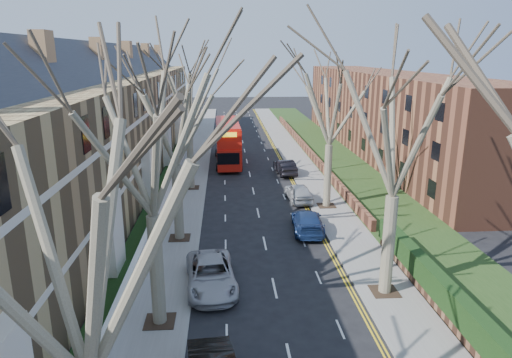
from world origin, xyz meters
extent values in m
cube|color=slate|center=(-6.00, 39.00, 0.06)|extent=(3.00, 102.00, 0.12)
cube|color=slate|center=(6.00, 39.00, 0.06)|extent=(3.00, 102.00, 0.12)
cube|color=olive|center=(-13.80, 31.00, 5.00)|extent=(9.00, 78.00, 10.00)
cube|color=#2A2C33|center=(-13.80, 31.00, 11.00)|extent=(4.67, 78.00, 4.67)
cube|color=silver|center=(-9.35, 31.00, 3.50)|extent=(0.12, 78.00, 0.35)
cube|color=silver|center=(-9.35, 31.00, 7.00)|extent=(0.12, 78.00, 0.35)
cube|color=brown|center=(17.50, 43.00, 5.00)|extent=(8.00, 54.00, 10.00)
cube|color=brown|center=(7.70, 43.00, 0.57)|extent=(0.35, 54.00, 0.90)
cube|color=black|center=(7.70, 2.00, 1.32)|extent=(0.70, 24.00, 1.20)
cube|color=white|center=(-7.65, 31.00, 0.62)|extent=(0.30, 78.00, 1.00)
cube|color=#1F3A15|center=(10.50, 39.00, 0.15)|extent=(6.00, 102.00, 0.06)
cylinder|color=#695D4B|center=(-5.70, 6.00, 2.75)|extent=(0.64, 0.64, 5.25)
cube|color=#2D2116|center=(-5.70, 6.00, 0.14)|extent=(1.40, 1.40, 0.05)
cylinder|color=#695D4B|center=(-5.70, 16.00, 2.66)|extent=(0.64, 0.64, 5.07)
cube|color=#2D2116|center=(-5.70, 16.00, 0.14)|extent=(1.40, 1.40, 0.05)
cylinder|color=#695D4B|center=(-5.70, 28.00, 2.75)|extent=(0.60, 0.60, 5.25)
cube|color=#2D2116|center=(-5.70, 28.00, 0.14)|extent=(1.40, 1.40, 0.05)
cylinder|color=#695D4B|center=(5.70, 8.00, 2.75)|extent=(0.64, 0.64, 5.25)
cube|color=#2D2116|center=(5.70, 8.00, 0.14)|extent=(1.40, 1.40, 0.05)
cylinder|color=#695D4B|center=(5.70, 22.00, 2.66)|extent=(0.60, 0.60, 5.07)
cube|color=#2D2116|center=(5.70, 22.00, 0.14)|extent=(1.40, 1.40, 0.05)
cube|color=#B8170D|center=(-2.20, 38.18, 1.47)|extent=(2.83, 11.23, 2.23)
cube|color=#B8170D|center=(-2.20, 38.18, 3.60)|extent=(2.82, 10.67, 2.03)
cube|color=black|center=(-2.20, 38.18, 1.92)|extent=(2.83, 10.33, 0.91)
cube|color=black|center=(-2.20, 38.18, 3.70)|extent=(2.82, 10.11, 0.91)
imported|color=#A5A4A9|center=(-3.40, 9.27, 0.77)|extent=(3.06, 5.75, 1.54)
imported|color=navy|center=(3.21, 16.94, 0.74)|extent=(2.45, 5.21, 1.47)
imported|color=#9FA3A8|center=(3.66, 23.81, 0.77)|extent=(2.14, 4.62, 1.53)
imported|color=black|center=(3.69, 32.84, 0.77)|extent=(2.08, 4.79, 1.53)
camera|label=1|loc=(-2.52, -12.98, 12.20)|focal=32.00mm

